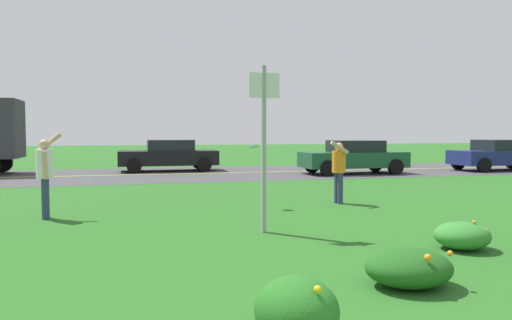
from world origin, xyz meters
The scene contains 13 objects.
ground_plane centered at (0.00, 9.69, 0.00)m, with size 120.00×120.00×0.00m, color #26601E.
highway_strip centered at (0.00, 19.39, 0.00)m, with size 120.00×7.86×0.01m, color #424244.
highway_center_stripe centered at (0.00, 19.39, 0.01)m, with size 120.00×0.16×0.00m, color yellow.
daylily_clump_front_center centered at (1.46, 3.16, 0.22)m, with size 1.04×0.88×0.47m.
daylily_clump_front_right centered at (-0.31, 2.04, 0.28)m, with size 0.72×0.76×0.57m.
daylily_clump_front_left centered at (3.26, 4.56, 0.21)m, with size 0.85×0.81×0.46m.
sign_post_near_path centered at (0.65, 6.56, 1.78)m, with size 0.56×0.10×2.97m.
person_thrower_white_shirt centered at (-3.34, 9.03, 0.99)m, with size 0.50×0.51×1.79m.
person_catcher_orange_shirt centered at (3.44, 9.52, 0.92)m, with size 0.50×0.51×1.59m.
frisbee_pale_blue centered at (1.23, 9.48, 1.46)m, with size 0.25×0.24×0.13m.
car_navy_leftmost centered at (15.32, 17.62, 0.74)m, with size 4.50×2.00×1.45m.
car_dark_green_center_left centered at (7.79, 17.62, 0.74)m, with size 4.50×2.00×1.45m.
car_black_center_right centered at (0.14, 21.15, 0.74)m, with size 4.50×2.00×1.45m.
Camera 1 is at (-1.68, -1.80, 1.79)m, focal length 34.31 mm.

